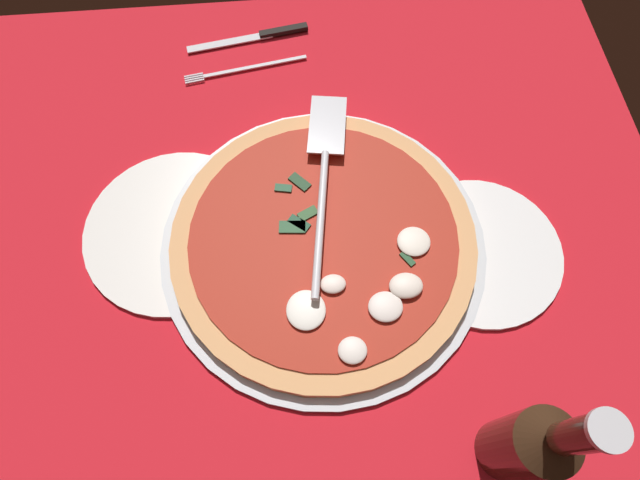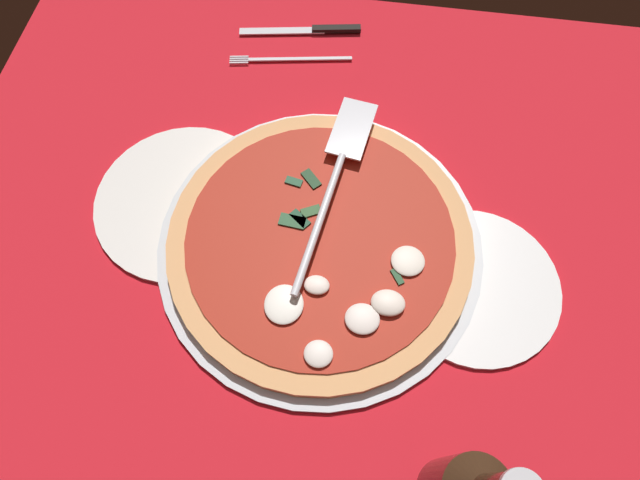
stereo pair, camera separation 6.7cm
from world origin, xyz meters
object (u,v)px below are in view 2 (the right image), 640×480
Objects in this scene: dinner_plate_left at (185,201)px; place_setting_far at (301,45)px; pizza_server at (334,180)px; pizza at (321,242)px; dinner_plate_right at (475,286)px.

place_setting_far is at bearing 70.04° from dinner_plate_left.
pizza_server is 29.22cm from place_setting_far.
pizza is at bearing -175.54° from pizza_server.
dinner_plate_right is 0.54× the size of pizza.
dinner_plate_right is 1.06× the size of place_setting_far.
dinner_plate_left is 20.24cm from pizza.
pizza is 8.42cm from pizza_server.
pizza_server reaches higher than pizza.
place_setting_far is (-28.89, 37.98, -0.14)cm from dinner_plate_right.
place_setting_far reaches higher than dinner_plate_right.
dinner_plate_right is 22.91cm from pizza_server.
place_setting_far is (11.36, 31.27, -0.14)cm from dinner_plate_left.
dinner_plate_left is 0.62× the size of pizza.
dinner_plate_right is 0.70× the size of pizza_server.
dinner_plate_left is 0.80× the size of pizza_server.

